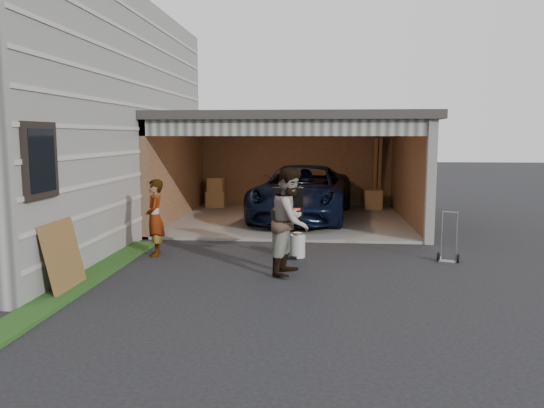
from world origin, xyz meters
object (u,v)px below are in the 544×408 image
(bbq_grill, at_px, (287,216))
(propane_tank, at_px, (298,246))
(plywood_panel, at_px, (63,257))
(hand_truck, at_px, (448,252))
(man, at_px, (291,221))
(woman, at_px, (155,218))
(minivan, at_px, (303,194))

(bbq_grill, height_order, propane_tank, bbq_grill)
(bbq_grill, height_order, plywood_panel, bbq_grill)
(hand_truck, bearing_deg, man, -140.30)
(propane_tank, height_order, hand_truck, hand_truck)
(woman, distance_m, plywood_panel, 2.57)
(bbq_grill, distance_m, propane_tank, 0.62)
(man, relative_size, propane_tank, 4.15)
(man, height_order, plywood_panel, man)
(woman, height_order, plywood_panel, woman)
(propane_tank, distance_m, hand_truck, 2.82)
(propane_tank, xyz_separation_m, plywood_panel, (-3.44, -2.58, 0.32))
(minivan, bearing_deg, woman, -114.72)
(man, distance_m, bbq_grill, 1.23)
(woman, height_order, propane_tank, woman)
(minivan, distance_m, man, 5.73)
(man, relative_size, plywood_panel, 1.68)
(hand_truck, bearing_deg, minivan, 140.83)
(propane_tank, bearing_deg, minivan, 90.57)
(propane_tank, relative_size, plywood_panel, 0.40)
(woman, xyz_separation_m, hand_truck, (5.61, -0.05, -0.57))
(man, relative_size, bbq_grill, 1.35)
(minivan, relative_size, hand_truck, 5.48)
(bbq_grill, bearing_deg, hand_truck, -2.65)
(hand_truck, bearing_deg, bbq_grill, -163.42)
(minivan, relative_size, woman, 3.49)
(propane_tank, distance_m, plywood_panel, 4.31)
(woman, relative_size, man, 0.83)
(bbq_grill, xyz_separation_m, propane_tank, (0.20, 0.02, -0.58))
(bbq_grill, bearing_deg, woman, -178.09)
(bbq_grill, bearing_deg, plywood_panel, -141.70)
(hand_truck, bearing_deg, plywood_panel, -139.65)
(propane_tank, bearing_deg, man, -93.25)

